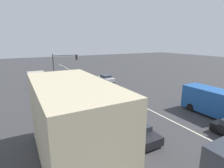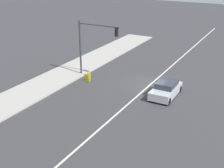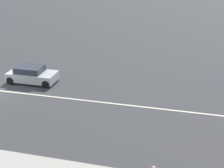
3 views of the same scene
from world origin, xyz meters
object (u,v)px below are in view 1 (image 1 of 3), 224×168
(pedestrian, at_px, (67,102))
(sedan_dark, at_px, (137,130))
(warning_aframe_sign, at_px, (67,85))
(sedan_silver, at_px, (106,78))
(delivery_truck, at_px, (216,103))
(traffic_signal_main, at_px, (62,64))

(pedestrian, relative_size, sedan_dark, 0.38)
(warning_aframe_sign, xyz_separation_m, sedan_silver, (-8.02, -0.32, 0.22))
(delivery_truck, relative_size, sedan_dark, 1.73)
(warning_aframe_sign, bearing_deg, sedan_silver, -177.68)
(traffic_signal_main, relative_size, delivery_truck, 0.75)
(warning_aframe_sign, distance_m, sedan_silver, 8.03)
(pedestrian, distance_m, sedan_silver, 15.52)
(sedan_silver, relative_size, sedan_dark, 0.90)
(delivery_truck, height_order, sedan_dark, delivery_truck)
(delivery_truck, xyz_separation_m, sedan_silver, (2.80, -20.35, -0.82))
(sedan_dark, bearing_deg, traffic_signal_main, -86.92)
(sedan_dark, bearing_deg, pedestrian, -67.65)
(pedestrian, bearing_deg, traffic_signal_main, -101.20)
(traffic_signal_main, relative_size, sedan_silver, 1.43)
(warning_aframe_sign, height_order, sedan_dark, sedan_dark)
(warning_aframe_sign, height_order, sedan_silver, sedan_silver)
(traffic_signal_main, distance_m, sedan_dark, 21.21)
(sedan_dark, bearing_deg, warning_aframe_sign, -87.60)
(delivery_truck, bearing_deg, sedan_dark, -3.00)
(warning_aframe_sign, xyz_separation_m, delivery_truck, (-10.82, 20.03, 1.04))
(warning_aframe_sign, distance_m, sedan_dark, 19.52)
(traffic_signal_main, bearing_deg, sedan_silver, 172.48)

